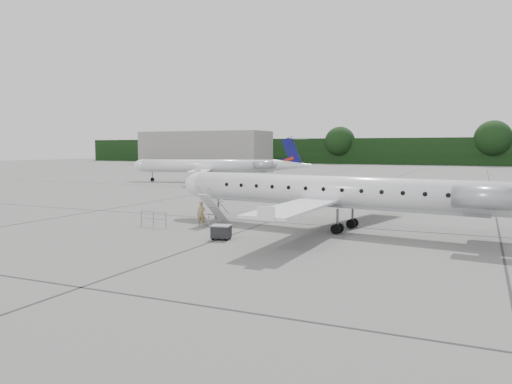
% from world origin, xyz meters
% --- Properties ---
extents(ground, '(320.00, 320.00, 0.00)m').
position_xyz_m(ground, '(0.00, 0.00, 0.00)').
color(ground, '#5F5F5D').
rests_on(ground, ground).
extents(treeline, '(260.00, 4.00, 8.00)m').
position_xyz_m(treeline, '(0.00, 130.00, 4.00)').
color(treeline, black).
rests_on(treeline, ground).
extents(terminal_building, '(40.00, 14.00, 10.00)m').
position_xyz_m(terminal_building, '(-70.00, 110.00, 5.00)').
color(terminal_building, gray).
rests_on(terminal_building, ground).
extents(main_regional_jet, '(28.63, 22.34, 6.74)m').
position_xyz_m(main_regional_jet, '(-0.13, 6.01, 3.37)').
color(main_regional_jet, silver).
rests_on(main_regional_jet, ground).
extents(airstair, '(1.16, 2.42, 2.11)m').
position_xyz_m(airstair, '(-8.01, 4.92, 1.06)').
color(airstair, silver).
rests_on(airstair, ground).
extents(passenger, '(0.67, 0.51, 1.64)m').
position_xyz_m(passenger, '(-8.19, 3.62, 0.82)').
color(passenger, olive).
rests_on(passenger, ground).
extents(safety_railing, '(2.19, 0.41, 1.00)m').
position_xyz_m(safety_railing, '(-10.92, 2.12, 0.50)').
color(safety_railing, gray).
rests_on(safety_railing, ground).
extents(baggage_cart, '(1.17, 1.01, 0.89)m').
position_xyz_m(baggage_cart, '(-4.80, 0.05, 0.44)').
color(baggage_cart, black).
rests_on(baggage_cart, ground).
extents(bg_regional_left, '(29.64, 24.88, 6.67)m').
position_xyz_m(bg_regional_left, '(-29.05, 40.52, 3.34)').
color(bg_regional_left, silver).
rests_on(bg_regional_left, ground).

